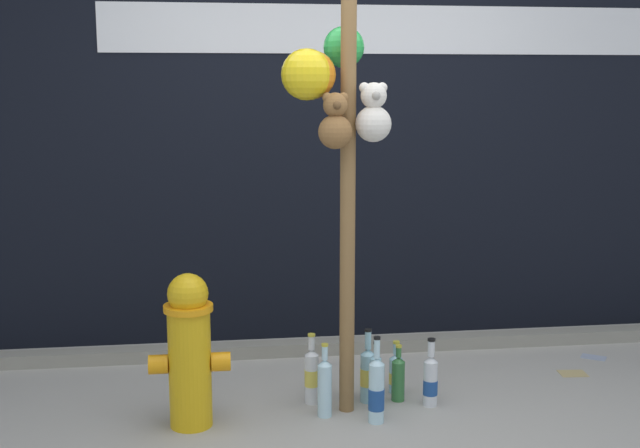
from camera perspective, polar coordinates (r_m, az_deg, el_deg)
The scene contains 16 objects.
building_wall at distance 5.22m, azimuth 0.30°, elevation 10.91°, with size 10.00×0.21×3.47m.
curb_strip at distance 5.05m, azimuth 0.96°, elevation -8.65°, with size 8.00×0.12×0.08m, color gray.
memorial_post at distance 3.89m, azimuth 1.15°, elevation 12.08°, with size 0.55×0.45×2.96m.
fire_hydrant at distance 3.97m, azimuth -9.20°, elevation -8.76°, with size 0.39×0.24×0.76m.
bottle_0 at distance 4.26m, azimuth -0.60°, elevation -10.61°, with size 0.07×0.07×0.37m.
bottle_1 at distance 4.10m, azimuth 0.34°, elevation -11.38°, with size 0.07×0.07×0.38m.
bottle_2 at distance 4.44m, azimuth 5.38°, elevation -10.42°, with size 0.07×0.07×0.29m.
bottle_3 at distance 4.32m, azimuth 5.54°, elevation -10.73°, with size 0.07×0.07×0.30m.
bottle_4 at distance 4.19m, azimuth 3.94°, elevation -10.98°, with size 0.06×0.06×0.36m.
bottle_5 at distance 4.04m, azimuth 4.01°, elevation -11.67°, with size 0.08×0.08×0.44m.
bottle_6 at distance 4.29m, azimuth 3.39°, elevation -10.52°, with size 0.08×0.08×0.40m.
bottle_7 at distance 4.33m, azimuth 1.88°, elevation -10.57°, with size 0.06×0.06×0.36m.
bottle_8 at distance 4.28m, azimuth 7.81°, elevation -10.87°, with size 0.08×0.08×0.36m.
litter_1 at distance 5.25m, azimuth 18.76°, elevation -8.89°, with size 0.14×0.09×0.01m, color #8C99B2.
litter_2 at distance 5.08m, azimuth -3.01°, elevation -8.97°, with size 0.07×0.05×0.01m, color tan.
litter_3 at distance 4.93m, azimuth 17.42°, elevation -10.02°, with size 0.15×0.11×0.01m, color tan.
Camera 1 is at (-0.71, -3.33, 1.65)m, focal length 45.32 mm.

